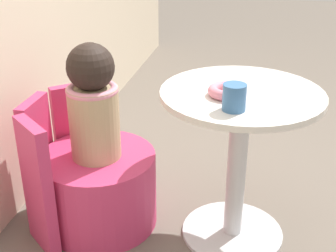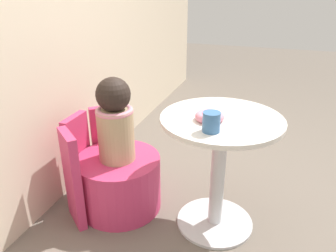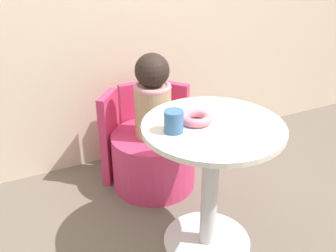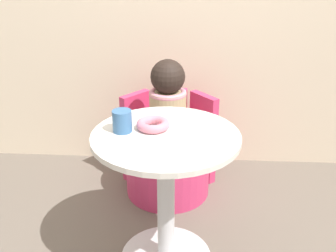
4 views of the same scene
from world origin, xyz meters
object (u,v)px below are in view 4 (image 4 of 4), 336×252
at_px(child_figure, 168,103).
at_px(cup, 122,121).
at_px(round_table, 166,179).
at_px(donut, 153,124).
at_px(tub_chair, 168,166).

bearing_deg(child_figure, cup, -105.22).
distance_m(round_table, cup, 0.34).
height_order(round_table, donut, donut).
relative_size(child_figure, donut, 3.42).
bearing_deg(cup, child_figure, 74.78).
height_order(round_table, tub_chair, round_table).
height_order(round_table, child_figure, child_figure).
height_order(child_figure, donut, child_figure).
xyz_separation_m(tub_chair, donut, (-0.03, -0.56, 0.54)).
bearing_deg(cup, round_table, -5.52).
bearing_deg(round_table, cup, 174.48).
height_order(tub_chair, cup, cup).
distance_m(round_table, donut, 0.26).
bearing_deg(donut, child_figure, 86.78).
xyz_separation_m(round_table, cup, (-0.19, 0.02, 0.27)).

